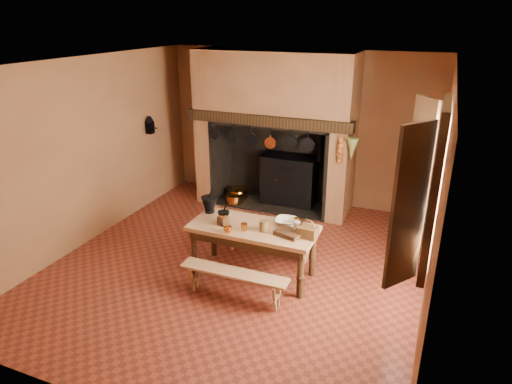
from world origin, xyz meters
TOP-DOWN VIEW (x-y plane):
  - floor at (0.00, 0.00)m, footprint 5.50×5.50m
  - ceiling at (0.00, 0.00)m, footprint 5.50×5.50m
  - back_wall at (0.00, 2.75)m, footprint 5.00×0.02m
  - wall_left at (-2.50, 0.00)m, footprint 0.02×5.50m
  - wall_right at (2.50, 0.00)m, footprint 0.02×5.50m
  - wall_front at (0.00, -2.75)m, footprint 5.00×0.02m
  - chimney_breast at (-0.30, 2.31)m, footprint 2.95×0.96m
  - iron_range at (-0.04, 2.45)m, footprint 1.12×0.55m
  - hearth_pans at (-1.05, 2.22)m, footprint 0.51×0.62m
  - hanging_pans at (-0.34, 1.81)m, footprint 1.92×0.29m
  - onion_string at (1.00, 1.79)m, footprint 0.12×0.10m
  - herb_bunch at (1.18, 1.79)m, footprint 0.20×0.20m
  - window at (2.35, -0.40)m, footprint 0.39×1.75m
  - wall_coffee_mill at (-2.42, 1.55)m, footprint 0.23×0.16m
  - work_table at (0.30, -0.15)m, footprint 1.69×0.75m
  - bench_front at (0.30, -0.78)m, footprint 1.40×0.24m
  - bench_back at (0.30, 0.43)m, footprint 1.42×0.25m
  - mortar_large at (-0.44, 0.04)m, footprint 0.23×0.23m
  - mortar_small at (-0.11, -0.19)m, footprint 0.16×0.16m
  - coffee_grinder at (-0.09, -0.25)m, footprint 0.18×0.15m
  - brass_mug_a at (0.24, -0.31)m, footprint 0.09×0.09m
  - brass_mug_b at (0.81, 0.15)m, footprint 0.09×0.09m
  - mixing_bowl at (0.68, 0.09)m, footprint 0.32×0.32m
  - stoneware_crock at (0.48, -0.22)m, footprint 0.15×0.15m
  - glass_jar at (0.89, -0.10)m, footprint 0.11×0.11m
  - wicker_basket at (1.05, -0.17)m, footprint 0.27×0.21m
  - wooden_tray at (0.82, -0.21)m, footprint 0.39×0.32m
  - brass_cup at (0.07, -0.44)m, footprint 0.14×0.14m

SIDE VIEW (x-z plane):
  - floor at x=0.00m, z-range 0.00..0.00m
  - hearth_pans at x=-1.05m, z-range -0.01..0.19m
  - bench_front at x=0.30m, z-range 0.10..0.49m
  - bench_back at x=0.30m, z-range 0.10..0.50m
  - iron_range at x=-0.04m, z-range -0.32..1.28m
  - work_table at x=0.30m, z-range 0.25..0.99m
  - wooden_tray at x=0.82m, z-range 0.73..0.79m
  - mixing_bowl at x=0.68m, z-range 0.73..0.81m
  - brass_mug_b at x=0.81m, z-range 0.73..0.82m
  - brass_cup at x=0.07m, z-range 0.73..0.82m
  - brass_mug_a at x=0.24m, z-range 0.73..0.83m
  - coffee_grinder at x=-0.09m, z-range 0.71..0.90m
  - stoneware_crock at x=0.48m, z-range 0.73..0.88m
  - glass_jar at x=0.89m, z-range 0.73..0.89m
  - wicker_basket at x=1.05m, z-range 0.69..0.93m
  - mortar_small at x=-0.11m, z-range 0.69..0.96m
  - mortar_large at x=-0.44m, z-range 0.67..1.07m
  - onion_string at x=1.00m, z-range 1.10..1.56m
  - hanging_pans at x=-0.34m, z-range 1.23..1.50m
  - herb_bunch at x=1.18m, z-range 1.21..1.56m
  - back_wall at x=0.00m, z-range 0.00..2.80m
  - wall_left at x=-2.50m, z-range 0.00..2.80m
  - wall_right at x=2.50m, z-range 0.00..2.80m
  - wall_front at x=0.00m, z-range 0.00..2.80m
  - wall_coffee_mill at x=-2.42m, z-range 1.36..1.67m
  - window at x=2.35m, z-range 0.82..2.58m
  - chimney_breast at x=-0.30m, z-range 0.41..3.21m
  - ceiling at x=0.00m, z-range 2.80..2.80m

